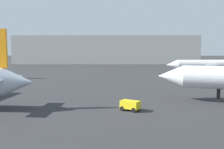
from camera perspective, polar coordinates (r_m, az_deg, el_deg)
name	(u,v)px	position (r m, az deg, el deg)	size (l,w,h in m)	color
airplane_far_left	(207,65)	(83.13, 19.92, 1.98)	(24.47, 21.59, 8.43)	white
baggage_cart	(130,105)	(33.58, 3.99, -6.62)	(2.72, 2.39, 1.30)	gold
terminal_building	(106,50)	(144.16, -1.26, 5.41)	(97.61, 18.48, 14.83)	#B7B7B2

